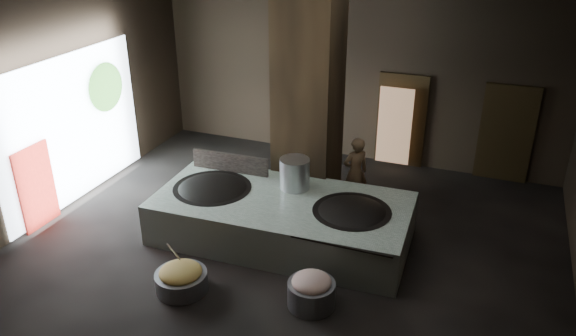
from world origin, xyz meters
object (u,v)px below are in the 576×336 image
at_px(meat_basin, 311,294).
at_px(hearth_platform, 282,219).
at_px(wok_right, 352,215).
at_px(cook, 355,172).
at_px(stock_pot, 295,174).
at_px(wok_left, 213,192).
at_px(veg_basin, 181,281).

bearing_deg(meat_basin, hearth_platform, 124.87).
distance_m(wok_right, cook, 1.77).
xyz_separation_m(wok_right, stock_pot, (-1.30, 0.50, 0.38)).
xyz_separation_m(hearth_platform, meat_basin, (1.20, -1.72, -0.21)).
relative_size(stock_pot, meat_basin, 0.81).
height_order(wok_right, cook, cook).
xyz_separation_m(wok_left, veg_basin, (0.49, -2.07, -0.59)).
distance_m(hearth_platform, cook, 2.05).
relative_size(hearth_platform, stock_pot, 7.67).
bearing_deg(stock_pot, wok_left, -158.20).
bearing_deg(veg_basin, stock_pot, 69.25).
distance_m(wok_left, veg_basin, 2.21).
bearing_deg(wok_right, stock_pot, 158.96).
relative_size(stock_pot, cook, 0.41).
xyz_separation_m(wok_right, meat_basin, (-0.15, -1.77, -0.54)).
height_order(hearth_platform, wok_right, wok_right).
height_order(cook, meat_basin, cook).
bearing_deg(wok_left, wok_right, 2.05).
xyz_separation_m(stock_pot, meat_basin, (1.15, -2.27, -0.92)).
bearing_deg(wok_right, cook, 102.94).
relative_size(wok_left, veg_basin, 1.73).
distance_m(veg_basin, meat_basin, 2.20).
relative_size(wok_right, veg_basin, 1.61).
distance_m(wok_left, stock_pot, 1.66).
height_order(veg_basin, meat_basin, meat_basin).
bearing_deg(cook, wok_left, -2.68).
height_order(hearth_platform, wok_left, wok_left).
xyz_separation_m(wok_left, wok_right, (2.80, 0.10, 0.00)).
xyz_separation_m(wok_left, stock_pot, (1.50, 0.60, 0.38)).
height_order(wok_left, stock_pot, stock_pot).
distance_m(stock_pot, meat_basin, 2.70).
bearing_deg(meat_basin, wok_right, 85.01).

